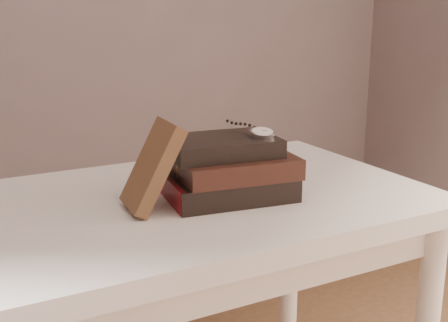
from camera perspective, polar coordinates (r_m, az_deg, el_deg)
table at (r=1.18m, az=-4.44°, el=-7.86°), size 1.00×0.60×0.75m
book_stack at (r=1.13m, az=0.52°, el=-0.86°), size 0.26×0.20×0.12m
journal at (r=1.06m, az=-7.10°, el=-0.54°), size 0.11×0.11×0.17m
pocket_watch at (r=1.12m, az=3.68°, el=2.85°), size 0.06×0.15×0.02m
eyeglasses at (r=1.17m, az=-4.85°, el=0.33°), size 0.11×0.13×0.05m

